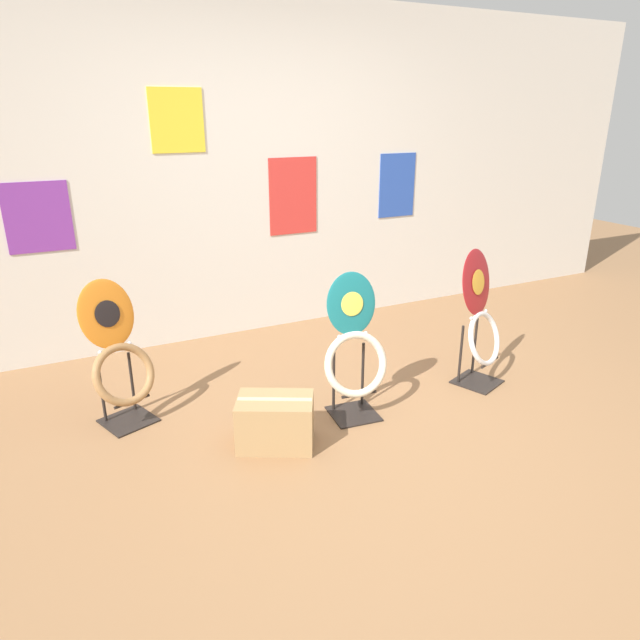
{
  "coord_description": "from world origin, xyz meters",
  "views": [
    {
      "loc": [
        -1.6,
        -2.32,
        1.79
      ],
      "look_at": [
        -0.12,
        0.67,
        0.55
      ],
      "focal_mm": 32.0,
      "sensor_mm": 36.0,
      "label": 1
    }
  ],
  "objects_px": {
    "toilet_seat_display_crimson_swirl": "(480,320)",
    "toilet_seat_display_teal_sax": "(355,354)",
    "toilet_seat_display_orange_sun": "(119,358)",
    "storage_box": "(275,422)"
  },
  "relations": [
    {
      "from": "toilet_seat_display_crimson_swirl",
      "to": "storage_box",
      "type": "distance_m",
      "value": 1.58
    },
    {
      "from": "storage_box",
      "to": "toilet_seat_display_teal_sax",
      "type": "bearing_deg",
      "value": 9.91
    },
    {
      "from": "toilet_seat_display_orange_sun",
      "to": "storage_box",
      "type": "xyz_separation_m",
      "value": [
        0.72,
        -0.65,
        -0.27
      ]
    },
    {
      "from": "toilet_seat_display_crimson_swirl",
      "to": "toilet_seat_display_orange_sun",
      "type": "relative_size",
      "value": 1.07
    },
    {
      "from": "toilet_seat_display_crimson_swirl",
      "to": "toilet_seat_display_orange_sun",
      "type": "bearing_deg",
      "value": 166.76
    },
    {
      "from": "toilet_seat_display_crimson_swirl",
      "to": "storage_box",
      "type": "relative_size",
      "value": 1.86
    },
    {
      "from": "toilet_seat_display_crimson_swirl",
      "to": "toilet_seat_display_teal_sax",
      "type": "xyz_separation_m",
      "value": [
        -0.98,
        -0.02,
        -0.05
      ]
    },
    {
      "from": "toilet_seat_display_orange_sun",
      "to": "storage_box",
      "type": "height_order",
      "value": "toilet_seat_display_orange_sun"
    },
    {
      "from": "toilet_seat_display_crimson_swirl",
      "to": "storage_box",
      "type": "bearing_deg",
      "value": -175.49
    },
    {
      "from": "toilet_seat_display_crimson_swirl",
      "to": "storage_box",
      "type": "xyz_separation_m",
      "value": [
        -1.54,
        -0.12,
        -0.31
      ]
    }
  ]
}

